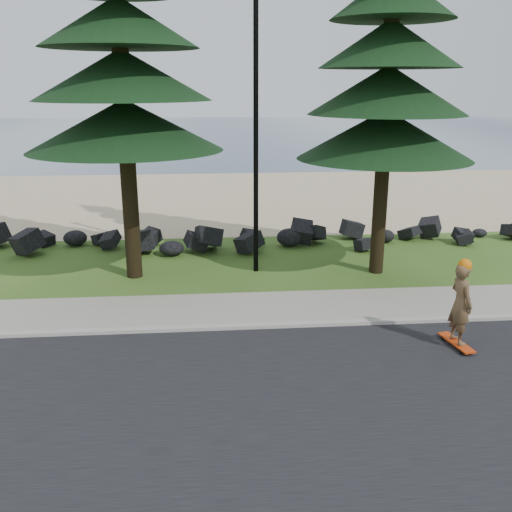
# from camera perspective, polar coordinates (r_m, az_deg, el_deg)

# --- Properties ---
(ground) EXTENTS (160.00, 160.00, 0.00)m
(ground) POSITION_cam_1_polar(r_m,az_deg,el_deg) (13.84, 1.12, -5.66)
(ground) COLOR #315119
(ground) RESTS_ON ground
(road) EXTENTS (160.00, 7.00, 0.02)m
(road) POSITION_cam_1_polar(r_m,az_deg,el_deg) (9.87, 3.95, -15.68)
(road) COLOR black
(road) RESTS_ON ground
(kerb) EXTENTS (160.00, 0.20, 0.10)m
(kerb) POSITION_cam_1_polar(r_m,az_deg,el_deg) (13.00, 1.54, -6.98)
(kerb) COLOR #A7A196
(kerb) RESTS_ON ground
(sidewalk) EXTENTS (160.00, 2.00, 0.08)m
(sidewalk) POSITION_cam_1_polar(r_m,az_deg,el_deg) (14.01, 1.04, -5.20)
(sidewalk) COLOR gray
(sidewalk) RESTS_ON ground
(beach_sand) EXTENTS (160.00, 15.00, 0.01)m
(beach_sand) POSITION_cam_1_polar(r_m,az_deg,el_deg) (27.75, -2.01, 5.92)
(beach_sand) COLOR tan
(beach_sand) RESTS_ON ground
(ocean) EXTENTS (160.00, 58.00, 0.01)m
(ocean) POSITION_cam_1_polar(r_m,az_deg,el_deg) (63.93, -3.75, 12.18)
(ocean) COLOR #344863
(ocean) RESTS_ON ground
(seawall_boulders) EXTENTS (60.00, 2.40, 1.10)m
(seawall_boulders) POSITION_cam_1_polar(r_m,az_deg,el_deg) (19.11, -0.63, 0.80)
(seawall_boulders) COLOR black
(seawall_boulders) RESTS_ON ground
(lamp_post) EXTENTS (0.25, 0.14, 8.14)m
(lamp_post) POSITION_cam_1_polar(r_m,az_deg,el_deg) (16.00, -0.01, 12.71)
(lamp_post) COLOR black
(lamp_post) RESTS_ON ground
(skateboarder) EXTENTS (0.51, 1.06, 1.92)m
(skateboarder) POSITION_cam_1_polar(r_m,az_deg,el_deg) (12.47, 19.79, -4.54)
(skateboarder) COLOR #BC340B
(skateboarder) RESTS_ON ground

